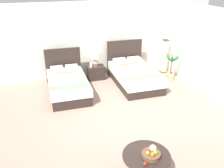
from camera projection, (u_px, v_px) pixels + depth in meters
name	position (u px, v px, depth m)	size (l,w,h in m)	color
ground_plane	(121.00, 116.00, 6.51)	(9.53, 10.05, 0.02)	gray
wall_back	(91.00, 39.00, 8.74)	(9.53, 0.12, 2.61)	white
wall_side_right	(212.00, 54.00, 7.13)	(0.12, 5.65, 2.61)	white
bed_near_window	(68.00, 84.00, 7.66)	(1.22, 2.14, 1.18)	#2D231E
bed_near_corner	(134.00, 75.00, 8.28)	(1.36, 2.24, 1.26)	#2D231E
nightstand	(96.00, 73.00, 8.66)	(0.60, 0.43, 0.48)	#2D231E
table_lamp	(95.00, 59.00, 8.46)	(0.30, 0.30, 0.47)	tan
vase	(91.00, 65.00, 8.45)	(0.09, 0.09, 0.15)	silver
coffee_table	(146.00, 160.00, 4.46)	(0.88, 0.88, 0.48)	#2D231E
fruit_bowl	(151.00, 153.00, 4.36)	(0.35, 0.35, 0.20)	brown
loose_apple	(145.00, 164.00, 4.16)	(0.07, 0.07, 0.07)	red
floor_lamp_corner	(164.00, 56.00, 9.10)	(0.22, 0.22, 1.27)	#402F17
potted_palm	(171.00, 71.00, 8.54)	(0.53, 0.55, 0.97)	tan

